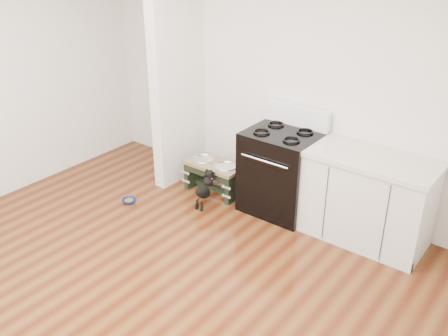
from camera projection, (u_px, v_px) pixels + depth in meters
ground at (120, 302)px, 4.24m from camera, size 5.00×5.00×0.00m
room_shell at (98, 124)px, 3.52m from camera, size 5.00×5.00×5.00m
partition_wall at (177, 72)px, 5.78m from camera, size 0.15×0.80×2.70m
oven_range at (281, 170)px, 5.42m from camera, size 0.76×0.69×1.14m
cabinet_run at (367, 199)px, 4.91m from camera, size 1.24×0.64×0.91m
dog_feeder at (214, 171)px, 5.86m from camera, size 0.70×0.37×0.40m
puppy at (205, 188)px, 5.58m from camera, size 0.12×0.36×0.43m
floor_bowl at (129, 201)px, 5.73m from camera, size 0.18×0.18×0.05m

